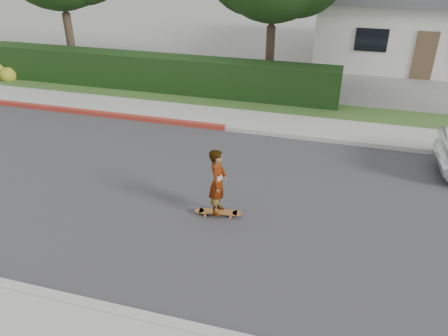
# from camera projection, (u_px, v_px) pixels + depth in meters

# --- Properties ---
(ground) EXTENTS (120.00, 120.00, 0.00)m
(ground) POSITION_uv_depth(u_px,v_px,m) (146.00, 187.00, 11.31)
(ground) COLOR slate
(ground) RESTS_ON ground
(road) EXTENTS (60.00, 8.00, 0.01)m
(road) POSITION_uv_depth(u_px,v_px,m) (146.00, 186.00, 11.31)
(road) COLOR #2D2D30
(road) RESTS_ON ground
(curb_near) EXTENTS (60.00, 0.20, 0.15)m
(curb_near) POSITION_uv_depth(u_px,v_px,m) (48.00, 296.00, 7.81)
(curb_near) COLOR #9E9E99
(curb_near) RESTS_ON ground
(sidewalk_near) EXTENTS (60.00, 1.60, 0.12)m
(sidewalk_near) POSITION_uv_depth(u_px,v_px,m) (14.00, 336.00, 7.06)
(sidewalk_near) COLOR gray
(sidewalk_near) RESTS_ON ground
(curb_far) EXTENTS (60.00, 0.20, 0.15)m
(curb_far) POSITION_uv_depth(u_px,v_px,m) (197.00, 125.00, 14.74)
(curb_far) COLOR #9E9E99
(curb_far) RESTS_ON ground
(curb_red_section) EXTENTS (12.00, 0.21, 0.15)m
(curb_red_section) POSITION_uv_depth(u_px,v_px,m) (68.00, 110.00, 15.95)
(curb_red_section) COLOR maroon
(curb_red_section) RESTS_ON ground
(sidewalk_far) EXTENTS (60.00, 1.60, 0.12)m
(sidewalk_far) POSITION_uv_depth(u_px,v_px,m) (206.00, 116.00, 15.51)
(sidewalk_far) COLOR gray
(sidewalk_far) RESTS_ON ground
(planting_strip) EXTENTS (60.00, 1.60, 0.10)m
(planting_strip) POSITION_uv_depth(u_px,v_px,m) (218.00, 101.00, 16.87)
(planting_strip) COLOR #2D4C1E
(planting_strip) RESTS_ON ground
(hedge) EXTENTS (15.00, 1.00, 1.50)m
(hedge) POSITION_uv_depth(u_px,v_px,m) (152.00, 73.00, 17.77)
(hedge) COLOR black
(hedge) RESTS_ON ground
(flowering_shrub) EXTENTS (1.40, 1.00, 0.90)m
(flowering_shrub) POSITION_uv_depth(u_px,v_px,m) (2.00, 73.00, 19.27)
(flowering_shrub) COLOR #2D4C19
(flowering_shrub) RESTS_ON ground
(house) EXTENTS (10.60, 8.60, 4.30)m
(house) POSITION_uv_depth(u_px,v_px,m) (424.00, 16.00, 21.91)
(house) COLOR beige
(house) RESTS_ON ground
(skateboard) EXTENTS (1.12, 0.39, 0.10)m
(skateboard) POSITION_uv_depth(u_px,v_px,m) (218.00, 212.00, 10.11)
(skateboard) COLOR #C65936
(skateboard) RESTS_ON ground
(skateboarder) EXTENTS (0.39, 0.59, 1.58)m
(skateboarder) POSITION_uv_depth(u_px,v_px,m) (218.00, 182.00, 9.72)
(skateboarder) COLOR white
(skateboarder) RESTS_ON skateboard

